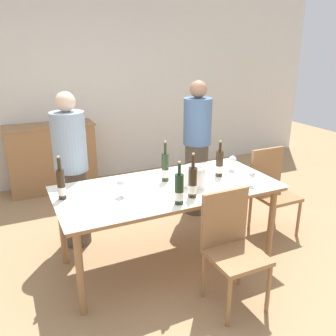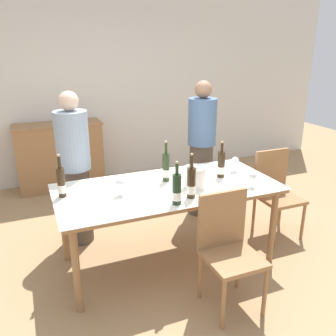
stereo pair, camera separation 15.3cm
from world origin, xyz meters
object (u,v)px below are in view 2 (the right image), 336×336
(wine_glass_1, at_px, (235,161))
(wine_glass_2, at_px, (252,176))
(wine_bottle_2, at_px, (177,190))
(wine_bottle_4, at_px, (191,183))
(wine_bottle_1, at_px, (221,165))
(wine_glass_0, at_px, (121,183))
(sideboard_cabinet, at_px, (60,156))
(person_host, at_px, (75,171))
(person_guest_left, at_px, (201,150))
(wine_bottle_0, at_px, (166,168))
(chair_right_end, at_px, (275,188))
(ice_bucket, at_px, (195,177))
(dining_table, at_px, (168,193))
(chair_near_front, at_px, (228,243))
(wine_bottle_3, at_px, (61,183))

(wine_glass_1, bearing_deg, wine_glass_2, -102.50)
(wine_bottle_2, bearing_deg, wine_bottle_4, 24.05)
(wine_bottle_1, xyz_separation_m, wine_glass_0, (-1.02, -0.06, -0.01))
(sideboard_cabinet, bearing_deg, person_host, -90.34)
(sideboard_cabinet, relative_size, wine_glass_2, 8.13)
(person_guest_left, bearing_deg, person_host, -175.78)
(wine_bottle_0, height_order, wine_glass_0, wine_bottle_0)
(wine_bottle_0, bearing_deg, wine_bottle_2, -102.79)
(wine_bottle_0, bearing_deg, person_host, 143.48)
(sideboard_cabinet, distance_m, wine_bottle_4, 2.81)
(sideboard_cabinet, relative_size, wine_bottle_0, 3.12)
(wine_glass_2, relative_size, chair_right_end, 0.16)
(wine_glass_1, xyz_separation_m, chair_right_end, (0.52, -0.04, -0.36))
(wine_glass_0, xyz_separation_m, person_host, (-0.28, 0.74, -0.10))
(person_host, bearing_deg, wine_bottle_1, -27.58)
(sideboard_cabinet, distance_m, person_guest_left, 2.16)
(ice_bucket, height_order, wine_glass_0, ice_bucket)
(dining_table, height_order, person_host, person_host)
(ice_bucket, distance_m, wine_bottle_2, 0.40)
(sideboard_cabinet, relative_size, dining_table, 0.60)
(wine_bottle_1, bearing_deg, wine_bottle_4, -145.46)
(chair_right_end, bearing_deg, person_guest_left, 125.85)
(chair_near_front, bearing_deg, person_host, 123.59)
(ice_bucket, distance_m, wine_bottle_1, 0.38)
(wine_bottle_1, relative_size, person_host, 0.22)
(wine_glass_1, bearing_deg, wine_bottle_3, 179.60)
(ice_bucket, distance_m, wine_glass_1, 0.61)
(person_guest_left, bearing_deg, sideboard_cabinet, 134.36)
(wine_glass_1, bearing_deg, chair_right_end, -3.87)
(wine_bottle_0, xyz_separation_m, person_host, (-0.77, 0.57, -0.11))
(ice_bucket, xyz_separation_m, wine_bottle_2, (-0.30, -0.27, 0.02))
(ice_bucket, distance_m, wine_glass_2, 0.52)
(wine_bottle_0, xyz_separation_m, chair_right_end, (1.27, -0.06, -0.38))
(wine_glass_0, bearing_deg, chair_right_end, 3.74)
(wine_bottle_4, height_order, chair_right_end, wine_bottle_4)
(wine_glass_0, distance_m, wine_glass_1, 1.25)
(dining_table, xyz_separation_m, wine_glass_0, (-0.45, -0.03, 0.18))
(dining_table, distance_m, person_host, 1.03)
(person_host, relative_size, person_guest_left, 0.98)
(wine_bottle_1, bearing_deg, chair_near_front, -115.64)
(wine_bottle_2, relative_size, wine_glass_2, 2.42)
(person_guest_left, bearing_deg, wine_bottle_1, -104.13)
(wine_glass_0, relative_size, chair_near_front, 0.17)
(wine_bottle_3, bearing_deg, wine_glass_1, -0.40)
(dining_table, relative_size, person_host, 1.27)
(wine_glass_0, relative_size, wine_glass_2, 1.08)
(ice_bucket, bearing_deg, person_host, 139.32)
(wine_bottle_3, distance_m, wine_bottle_4, 1.10)
(wine_bottle_2, bearing_deg, person_host, 120.93)
(ice_bucket, bearing_deg, wine_glass_1, 21.49)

